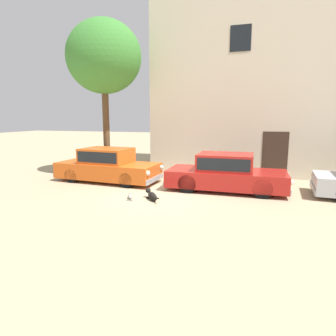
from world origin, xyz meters
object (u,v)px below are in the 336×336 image
Objects in this scene: parked_sedan_second at (226,172)px; acacia_tree_left at (104,58)px; stray_dog_spotted at (152,195)px; parked_sedan_nearest at (108,165)px; stray_cat at (130,196)px.

acacia_tree_left is (-5.80, 1.52, 4.71)m from parked_sedan_second.
stray_dog_spotted is at bearing -137.22° from parked_sedan_second.
parked_sedan_second is (5.01, -0.10, -0.02)m from parked_sedan_nearest.
acacia_tree_left is at bearing 122.57° from parked_sedan_nearest.
stray_dog_spotted is at bearing -45.04° from acacia_tree_left.
parked_sedan_second is 7.90× the size of stray_cat.
parked_sedan_nearest is at bearing 178.55° from parked_sedan_second.
parked_sedan_nearest is 5.01m from parked_sedan_second.
parked_sedan_second is 7.62m from acacia_tree_left.
stray_dog_spotted is (-2.21, -2.07, -0.53)m from parked_sedan_second.
stray_cat is (-0.77, -0.04, -0.09)m from stray_dog_spotted.
parked_sedan_nearest is at bearing 10.26° from stray_dog_spotted.
parked_sedan_second is at bearing -80.02° from stray_cat.
parked_sedan_nearest is 4.97m from acacia_tree_left.
stray_cat is 0.08× the size of acacia_tree_left.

